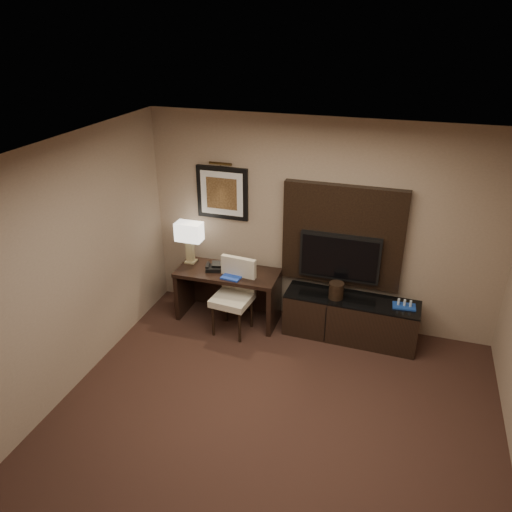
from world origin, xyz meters
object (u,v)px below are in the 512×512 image
at_px(desk_chair, 232,299).
at_px(ice_bucket, 336,290).
at_px(table_lamp, 190,242).
at_px(tv, 340,257).
at_px(desk, 228,295).
at_px(credenza, 350,318).
at_px(minibar_tray, 404,303).
at_px(desk_phone, 214,267).

xyz_separation_m(desk_chair, ice_bucket, (1.27, 0.29, 0.19)).
height_order(table_lamp, ice_bucket, table_lamp).
relative_size(tv, desk_chair, 1.03).
height_order(tv, table_lamp, tv).
xyz_separation_m(desk, credenza, (1.63, 0.05, -0.07)).
relative_size(desk, credenza, 0.81).
bearing_deg(minibar_tray, credenza, 179.63).
xyz_separation_m(credenza, desk_phone, (-1.81, -0.07, 0.48)).
bearing_deg(desk_chair, tv, 27.72).
bearing_deg(desk_chair, table_lamp, 157.66).
bearing_deg(credenza, table_lamp, 179.79).
relative_size(table_lamp, desk_phone, 3.03).
height_order(table_lamp, desk_phone, table_lamp).
height_order(credenza, ice_bucket, ice_bucket).
height_order(desk, tv, tv).
height_order(desk_phone, ice_bucket, desk_phone).
bearing_deg(credenza, ice_bucket, -167.90).
height_order(credenza, tv, tv).
relative_size(desk, table_lamp, 2.29).
bearing_deg(desk_chair, desk_phone, 149.22).
relative_size(tv, minibar_tray, 3.70).
height_order(desk, ice_bucket, ice_bucket).
bearing_deg(tv, credenza, -41.18).
height_order(desk, table_lamp, table_lamp).
bearing_deg(desk_phone, ice_bucket, -14.19).
relative_size(tv, desk_phone, 5.16).
xyz_separation_m(table_lamp, minibar_tray, (2.82, -0.06, -0.39)).
bearing_deg(desk, minibar_tray, -0.06).
distance_m(tv, desk_phone, 1.64).
height_order(table_lamp, minibar_tray, table_lamp).
xyz_separation_m(desk, minibar_tray, (2.25, 0.05, 0.26)).
distance_m(tv, minibar_tray, 0.95).
distance_m(desk, ice_bucket, 1.46).
relative_size(desk_chair, minibar_tray, 3.60).
distance_m(desk, tv, 1.57).
height_order(desk_chair, minibar_tray, desk_chair).
relative_size(tv, ice_bucket, 4.85).
height_order(desk, credenza, desk).
distance_m(credenza, desk_phone, 1.88).
height_order(desk, desk_phone, desk_phone).
bearing_deg(desk_chair, minibar_tray, 14.03).
bearing_deg(table_lamp, minibar_tray, -1.29).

